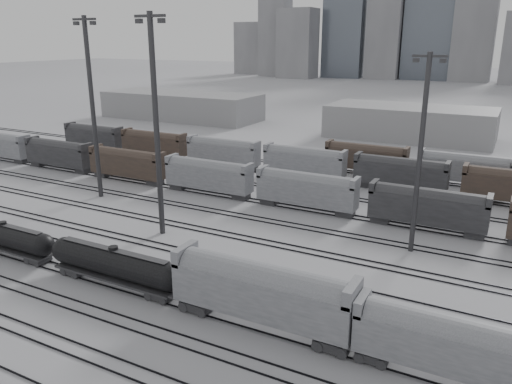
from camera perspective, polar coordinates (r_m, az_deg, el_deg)
The scene contains 14 objects.
ground at distance 53.09m, azimuth -16.25°, elevation -10.68°, with size 900.00×900.00×0.00m, color silver.
tracks at distance 65.38m, azimuth -5.67°, elevation -4.56°, with size 220.00×71.50×0.16m.
tank_car_a at distance 65.05m, azimuth -26.79°, elevation -4.52°, with size 15.41×2.57×3.81m.
tank_car_b at distance 52.79m, azimuth -15.84°, elevation -7.93°, with size 16.62×2.77×4.11m.
hopper_car_a at distance 43.31m, azimuth 0.65°, elevation -11.12°, with size 16.57×3.29×5.92m.
hopper_car_b at distance 39.96m, azimuth 21.79°, elevation -15.89°, with size 14.43×2.87×5.16m.
light_mast_b at distance 80.54m, azimuth -18.20°, elevation 9.43°, with size 4.38×0.70×27.37m.
light_mast_c at distance 62.24m, azimuth -11.35°, elevation 7.81°, with size 4.35×0.70×27.18m.
light_mast_d at distance 58.85m, azimuth 18.28°, elevation 4.47°, with size 3.65×0.58×22.84m.
bg_string_near at distance 73.12m, azimuth 5.80°, elevation 0.07°, with size 151.00×3.00×5.60m.
bg_string_mid at distance 85.23m, azimuth 16.16°, elevation 1.94°, with size 151.00×3.00×5.60m.
warehouse_left at distance 159.98m, azimuth -8.53°, elevation 9.73°, with size 50.00×18.00×8.00m, color gray.
warehouse_mid at distance 131.73m, azimuth 17.17°, elevation 7.59°, with size 40.00×18.00×8.00m, color gray.
skyline at distance 313.99m, azimuth 24.80°, elevation 17.60°, with size 316.00×22.40×95.00m.
Camera 1 is at (33.88, -32.97, 24.17)m, focal length 35.00 mm.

